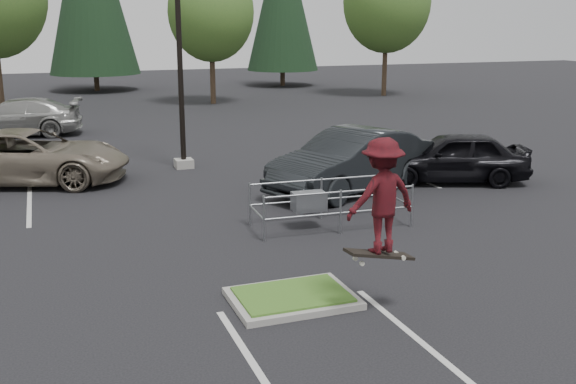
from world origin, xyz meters
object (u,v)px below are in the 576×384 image
object	(u,v)px
skateboarder	(382,197)
car_r_black	(453,157)
cart_corral	(314,201)
car_r_charc	(352,161)
car_l_tan	(27,156)
light_pole	(179,32)
decid_c	(211,15)
car_far_silver	(17,117)
decid_d	(386,5)

from	to	relation	value
skateboarder	car_r_black	xyz separation A→B (m)	(6.80, 8.00, -1.30)
cart_corral	car_r_charc	size ratio (longest dim) A/B	0.69
skateboarder	car_l_tan	xyz separation A→B (m)	(-5.70, 12.50, -1.26)
light_pole	decid_c	distance (m)	18.67
light_pole	skateboarder	xyz separation A→B (m)	(0.70, -13.00, -2.46)
decid_c	cart_corral	distance (m)	26.51
skateboarder	car_far_silver	distance (m)	23.03
cart_corral	car_r_black	xyz separation A→B (m)	(5.93, 2.98, 0.12)
decid_c	car_r_black	xyz separation A→B (m)	(2.01, -22.83, -4.46)
car_far_silver	skateboarder	bearing A→B (deg)	24.98
decid_c	car_far_silver	distance (m)	14.69
car_r_charc	car_r_black	distance (m)	3.50
skateboarder	car_r_charc	distance (m)	8.73
car_r_black	car_l_tan	bearing A→B (deg)	-88.78
decid_c	cart_corral	xyz separation A→B (m)	(-3.92, -25.81, -4.58)
car_r_black	skateboarder	bearing A→B (deg)	-19.34
cart_corral	light_pole	bearing A→B (deg)	103.99
cart_corral	car_r_charc	world-z (taller)	car_r_charc
decid_c	car_r_charc	bearing A→B (deg)	-93.74
car_r_charc	car_far_silver	bearing A→B (deg)	-169.99
cart_corral	skateboarder	distance (m)	5.29
car_l_tan	car_r_black	distance (m)	13.29
car_l_tan	car_r_black	world-z (taller)	car_l_tan
decid_c	decid_d	distance (m)	12.03
car_r_charc	cart_corral	bearing A→B (deg)	-63.09
cart_corral	car_r_black	size ratio (longest dim) A/B	0.83
cart_corral	car_r_charc	xyz separation A→B (m)	(2.43, 2.98, 0.24)
skateboarder	car_r_charc	bearing A→B (deg)	-118.74
car_r_charc	car_r_black	bearing A→B (deg)	66.13
car_r_charc	car_r_black	size ratio (longest dim) A/B	1.19
car_r_charc	car_r_black	xyz separation A→B (m)	(3.50, 0.00, -0.12)
light_pole	car_far_silver	bearing A→B (deg)	121.02
decid_c	car_r_black	size ratio (longest dim) A/B	1.79
car_l_tan	cart_corral	bearing A→B (deg)	-119.48
light_pole	decid_c	xyz separation A→B (m)	(5.49, 17.83, 0.69)
car_r_charc	car_r_black	world-z (taller)	car_r_charc
decid_c	cart_corral	size ratio (longest dim) A/B	2.17
car_far_silver	car_r_black	bearing A→B (deg)	51.92
skateboarder	car_l_tan	size ratio (longest dim) A/B	0.36
decid_c	car_r_charc	distance (m)	23.29
decid_d	car_l_tan	size ratio (longest dim) A/B	1.57
cart_corral	car_l_tan	bearing A→B (deg)	134.16
decid_c	decid_d	world-z (taller)	decid_d
skateboarder	car_far_silver	size ratio (longest dim) A/B	0.38
decid_d	decid_c	bearing A→B (deg)	-177.61
car_r_charc	car_far_silver	distance (m)	17.04
light_pole	decid_c	size ratio (longest dim) A/B	1.21
skateboarder	car_r_charc	xyz separation A→B (m)	(3.30, 8.00, -1.18)
decid_d	skateboarder	size ratio (longest dim) A/B	4.37
light_pole	car_l_tan	bearing A→B (deg)	-174.29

